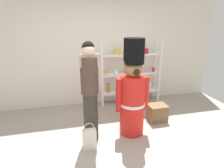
{
  "coord_description": "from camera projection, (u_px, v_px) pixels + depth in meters",
  "views": [
    {
      "loc": [
        -0.68,
        -2.48,
        2.01
      ],
      "look_at": [
        0.06,
        0.54,
        1.0
      ],
      "focal_mm": 30.82,
      "sensor_mm": 36.0,
      "label": 1
    }
  ],
  "objects": [
    {
      "name": "ground_plane",
      "position": [
        116.0,
        154.0,
        3.06
      ],
      "size": [
        6.4,
        6.4,
        0.0
      ],
      "primitive_type": "plane",
      "color": "#9E9389"
    },
    {
      "name": "back_wall",
      "position": [
        94.0,
        52.0,
        4.7
      ],
      "size": [
        6.4,
        0.12,
        2.6
      ],
      "primitive_type": "cube",
      "color": "silver",
      "rests_on": "ground_plane"
    },
    {
      "name": "merchandise_shelf",
      "position": [
        130.0,
        72.0,
        4.85
      ],
      "size": [
        1.54,
        0.35,
        1.59
      ],
      "color": "white",
      "rests_on": "ground_plane"
    },
    {
      "name": "teddy_bear_guard",
      "position": [
        133.0,
        93.0,
        3.42
      ],
      "size": [
        0.62,
        0.46,
        1.76
      ],
      "color": "red",
      "rests_on": "ground_plane"
    },
    {
      "name": "person_shopper",
      "position": [
        90.0,
        90.0,
        3.19
      ],
      "size": [
        0.31,
        0.29,
        1.73
      ],
      "color": "#38332D",
      "rests_on": "ground_plane"
    },
    {
      "name": "shopping_bag",
      "position": [
        89.0,
        139.0,
        3.14
      ],
      "size": [
        0.22,
        0.11,
        0.48
      ],
      "color": "silver",
      "rests_on": "ground_plane"
    },
    {
      "name": "display_crate",
      "position": [
        157.0,
        113.0,
        4.06
      ],
      "size": [
        0.39,
        0.32,
        0.35
      ],
      "color": "brown",
      "rests_on": "ground_plane"
    }
  ]
}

